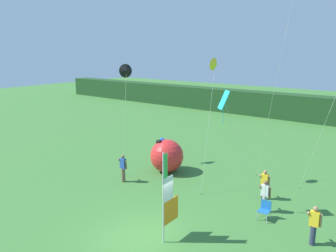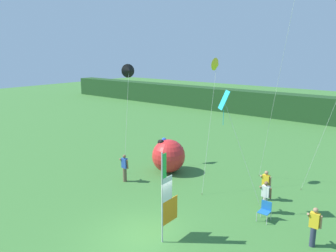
{
  "view_description": "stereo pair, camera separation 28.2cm",
  "coord_description": "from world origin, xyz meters",
  "px_view_note": "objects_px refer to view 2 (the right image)",
  "views": [
    {
      "loc": [
        8.24,
        -8.98,
        7.63
      ],
      "look_at": [
        -0.37,
        2.32,
        4.33
      ],
      "focal_mm": 34.94,
      "sensor_mm": 36.0,
      "label": 1
    },
    {
      "loc": [
        8.47,
        -8.81,
        7.63
      ],
      "look_at": [
        -0.37,
        2.32,
        4.33
      ],
      "focal_mm": 34.94,
      "sensor_mm": 36.0,
      "label": 2
    }
  ],
  "objects_px": {
    "folding_chair": "(265,210)",
    "kite_yellow_delta_1": "(217,65)",
    "banner_flag": "(167,198)",
    "person_mid_field": "(314,226)",
    "person_far_left": "(125,167)",
    "kite_cyan_diamond_4": "(226,105)",
    "person_near_banner": "(265,196)",
    "inflatable_balloon": "(169,156)",
    "kite_black_delta_3": "(129,71)",
    "person_far_right": "(266,185)"
  },
  "relations": [
    {
      "from": "kite_yellow_delta_1",
      "to": "folding_chair",
      "type": "bearing_deg",
      "value": -30.11
    },
    {
      "from": "inflatable_balloon",
      "to": "kite_black_delta_3",
      "type": "xyz_separation_m",
      "value": [
        -3.16,
        -0.22,
        5.24
      ]
    },
    {
      "from": "person_far_left",
      "to": "kite_black_delta_3",
      "type": "relative_size",
      "value": 0.24
    },
    {
      "from": "banner_flag",
      "to": "folding_chair",
      "type": "relative_size",
      "value": 4.3
    },
    {
      "from": "banner_flag",
      "to": "person_near_banner",
      "type": "relative_size",
      "value": 2.38
    },
    {
      "from": "person_far_right",
      "to": "inflatable_balloon",
      "type": "height_order",
      "value": "inflatable_balloon"
    },
    {
      "from": "person_near_banner",
      "to": "kite_cyan_diamond_4",
      "type": "bearing_deg",
      "value": -142.64
    },
    {
      "from": "kite_yellow_delta_1",
      "to": "kite_black_delta_3",
      "type": "bearing_deg",
      "value": -174.59
    },
    {
      "from": "banner_flag",
      "to": "person_mid_field",
      "type": "relative_size",
      "value": 2.29
    },
    {
      "from": "person_mid_field",
      "to": "kite_black_delta_3",
      "type": "height_order",
      "value": "kite_black_delta_3"
    },
    {
      "from": "inflatable_balloon",
      "to": "kite_yellow_delta_1",
      "type": "relative_size",
      "value": 0.3
    },
    {
      "from": "person_near_banner",
      "to": "folding_chair",
      "type": "distance_m",
      "value": 0.79
    },
    {
      "from": "person_mid_field",
      "to": "person_far_left",
      "type": "xyz_separation_m",
      "value": [
        -10.64,
        0.02,
        -0.0
      ]
    },
    {
      "from": "kite_black_delta_3",
      "to": "person_near_banner",
      "type": "bearing_deg",
      "value": -6.72
    },
    {
      "from": "banner_flag",
      "to": "kite_cyan_diamond_4",
      "type": "bearing_deg",
      "value": 79.41
    },
    {
      "from": "kite_cyan_diamond_4",
      "to": "banner_flag",
      "type": "bearing_deg",
      "value": -100.59
    },
    {
      "from": "person_near_banner",
      "to": "person_far_left",
      "type": "relative_size",
      "value": 0.97
    },
    {
      "from": "person_mid_field",
      "to": "person_near_banner",
      "type": "bearing_deg",
      "value": 150.35
    },
    {
      "from": "person_far_left",
      "to": "inflatable_balloon",
      "type": "xyz_separation_m",
      "value": [
        1.04,
        2.86,
        0.18
      ]
    },
    {
      "from": "person_near_banner",
      "to": "kite_yellow_delta_1",
      "type": "bearing_deg",
      "value": 155.56
    },
    {
      "from": "person_near_banner",
      "to": "folding_chair",
      "type": "xyz_separation_m",
      "value": [
        0.27,
        -0.65,
        -0.34
      ]
    },
    {
      "from": "person_far_left",
      "to": "inflatable_balloon",
      "type": "distance_m",
      "value": 3.05
    },
    {
      "from": "person_far_left",
      "to": "kite_cyan_diamond_4",
      "type": "xyz_separation_m",
      "value": [
        6.41,
        0.19,
        4.35
      ]
    },
    {
      "from": "person_near_banner",
      "to": "kite_cyan_diamond_4",
      "type": "height_order",
      "value": "kite_cyan_diamond_4"
    },
    {
      "from": "person_far_right",
      "to": "kite_black_delta_3",
      "type": "bearing_deg",
      "value": -179.15
    },
    {
      "from": "person_far_right",
      "to": "person_mid_field",
      "type": "bearing_deg",
      "value": -42.05
    },
    {
      "from": "person_far_right",
      "to": "inflatable_balloon",
      "type": "distance_m",
      "value": 6.48
    },
    {
      "from": "person_far_left",
      "to": "folding_chair",
      "type": "xyz_separation_m",
      "value": [
        8.33,
        0.8,
        -0.37
      ]
    },
    {
      "from": "person_mid_field",
      "to": "inflatable_balloon",
      "type": "relative_size",
      "value": 0.76
    },
    {
      "from": "folding_chair",
      "to": "kite_yellow_delta_1",
      "type": "relative_size",
      "value": 0.12
    },
    {
      "from": "person_mid_field",
      "to": "kite_black_delta_3",
      "type": "bearing_deg",
      "value": 168.18
    },
    {
      "from": "banner_flag",
      "to": "person_mid_field",
      "type": "distance_m",
      "value": 5.9
    },
    {
      "from": "folding_chair",
      "to": "kite_yellow_delta_1",
      "type": "xyz_separation_m",
      "value": [
        -4.21,
        2.44,
        6.33
      ]
    },
    {
      "from": "person_mid_field",
      "to": "person_far_left",
      "type": "relative_size",
      "value": 1.0
    },
    {
      "from": "person_far_left",
      "to": "person_far_right",
      "type": "height_order",
      "value": "person_far_left"
    },
    {
      "from": "kite_cyan_diamond_4",
      "to": "inflatable_balloon",
      "type": "bearing_deg",
      "value": 153.56
    },
    {
      "from": "folding_chair",
      "to": "kite_yellow_delta_1",
      "type": "distance_m",
      "value": 7.98
    },
    {
      "from": "inflatable_balloon",
      "to": "kite_cyan_diamond_4",
      "type": "relative_size",
      "value": 0.37
    },
    {
      "from": "kite_cyan_diamond_4",
      "to": "person_near_banner",
      "type": "bearing_deg",
      "value": 37.36
    },
    {
      "from": "kite_yellow_delta_1",
      "to": "kite_cyan_diamond_4",
      "type": "height_order",
      "value": "kite_yellow_delta_1"
    },
    {
      "from": "inflatable_balloon",
      "to": "kite_black_delta_3",
      "type": "bearing_deg",
      "value": -176.11
    },
    {
      "from": "inflatable_balloon",
      "to": "folding_chair",
      "type": "bearing_deg",
      "value": -15.83
    },
    {
      "from": "kite_yellow_delta_1",
      "to": "banner_flag",
      "type": "bearing_deg",
      "value": -75.65
    },
    {
      "from": "kite_black_delta_3",
      "to": "kite_cyan_diamond_4",
      "type": "height_order",
      "value": "kite_black_delta_3"
    },
    {
      "from": "person_far_right",
      "to": "folding_chair",
      "type": "height_order",
      "value": "person_far_right"
    },
    {
      "from": "person_mid_field",
      "to": "kite_cyan_diamond_4",
      "type": "relative_size",
      "value": 0.28
    },
    {
      "from": "person_near_banner",
      "to": "kite_yellow_delta_1",
      "type": "distance_m",
      "value": 7.38
    },
    {
      "from": "kite_black_delta_3",
      "to": "folding_chair",
      "type": "bearing_deg",
      "value": -10.05
    },
    {
      "from": "person_near_banner",
      "to": "kite_cyan_diamond_4",
      "type": "relative_size",
      "value": 0.27
    },
    {
      "from": "inflatable_balloon",
      "to": "kite_yellow_delta_1",
      "type": "xyz_separation_m",
      "value": [
        3.07,
        0.38,
        5.77
      ]
    }
  ]
}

